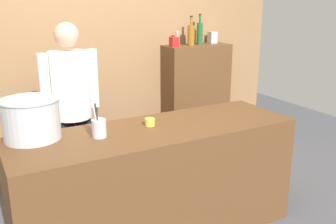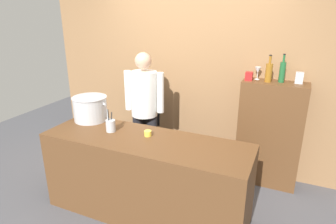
% 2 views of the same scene
% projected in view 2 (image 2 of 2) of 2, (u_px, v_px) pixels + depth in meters
% --- Properties ---
extents(ground_plane, '(8.00, 8.00, 0.00)m').
position_uv_depth(ground_plane, '(147.00, 211.00, 3.29)').
color(ground_plane, '#4C4C51').
extents(brick_back_panel, '(4.40, 0.10, 3.00)m').
position_uv_depth(brick_back_panel, '(192.00, 60.00, 3.99)').
color(brick_back_panel, olive).
rests_on(brick_back_panel, ground_plane).
extents(prep_counter, '(2.19, 0.70, 0.90)m').
position_uv_depth(prep_counter, '(146.00, 177.00, 3.14)').
color(prep_counter, brown).
rests_on(prep_counter, ground_plane).
extents(bar_cabinet, '(0.76, 0.32, 1.35)m').
position_uv_depth(bar_cabinet, '(269.00, 134.00, 3.66)').
color(bar_cabinet, brown).
rests_on(bar_cabinet, ground_plane).
extents(chef, '(0.52, 0.38, 1.66)m').
position_uv_depth(chef, '(145.00, 106.00, 3.81)').
color(chef, black).
rests_on(chef, ground_plane).
extents(stockpot_large, '(0.46, 0.41, 0.29)m').
position_uv_depth(stockpot_large, '(90.00, 108.00, 3.46)').
color(stockpot_large, '#B7BABF').
rests_on(stockpot_large, prep_counter).
extents(utensil_crock, '(0.10, 0.10, 0.25)m').
position_uv_depth(utensil_crock, '(111.00, 125.00, 3.16)').
color(utensil_crock, '#B7BABF').
rests_on(utensil_crock, prep_counter).
extents(butter_jar, '(0.08, 0.08, 0.06)m').
position_uv_depth(butter_jar, '(148.00, 133.00, 3.05)').
color(butter_jar, yellow).
rests_on(butter_jar, prep_counter).
extents(wine_bottle_amber, '(0.08, 0.08, 0.32)m').
position_uv_depth(wine_bottle_amber, '(269.00, 72.00, 3.41)').
color(wine_bottle_amber, '#8C5919').
rests_on(wine_bottle_amber, bar_cabinet).
extents(wine_bottle_green, '(0.07, 0.07, 0.33)m').
position_uv_depth(wine_bottle_green, '(282.00, 72.00, 3.39)').
color(wine_bottle_green, '#1E592D').
rests_on(wine_bottle_green, bar_cabinet).
extents(wine_glass_wide, '(0.07, 0.07, 0.16)m').
position_uv_depth(wine_glass_wide, '(258.00, 71.00, 3.53)').
color(wine_glass_wide, silver).
rests_on(wine_glass_wide, bar_cabinet).
extents(spice_tin_silver, '(0.09, 0.09, 0.13)m').
position_uv_depth(spice_tin_silver, '(299.00, 78.00, 3.36)').
color(spice_tin_silver, '#B2B2B7').
rests_on(spice_tin_silver, bar_cabinet).
extents(spice_tin_red, '(0.08, 0.08, 0.10)m').
position_uv_depth(spice_tin_red, '(249.00, 76.00, 3.51)').
color(spice_tin_red, red).
rests_on(spice_tin_red, bar_cabinet).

